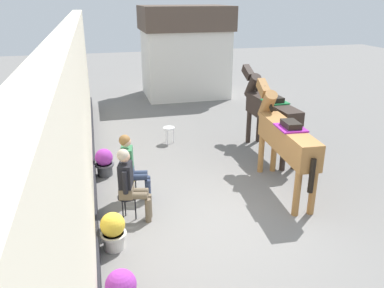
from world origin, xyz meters
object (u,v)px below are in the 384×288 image
seated_visitor_far (131,164)px  flower_planter_inner_near (113,230)px  saddled_horse_near (285,137)px  flower_planter_farthest (104,162)px  seated_visitor_near (130,181)px  saddled_horse_far (270,110)px  spare_stool_white (169,129)px

seated_visitor_far → flower_planter_inner_near: seated_visitor_far is taller
saddled_horse_near → flower_planter_farthest: 4.02m
flower_planter_inner_near → flower_planter_farthest: same height
seated_visitor_near → flower_planter_farthest: size_ratio=2.17×
saddled_horse_far → flower_planter_inner_near: saddled_horse_far is taller
saddled_horse_far → flower_planter_farthest: size_ratio=4.69×
saddled_horse_near → flower_planter_farthest: bearing=156.6°
seated_visitor_near → saddled_horse_far: saddled_horse_far is taller
flower_planter_farthest → saddled_horse_near: bearing=-23.4°
saddled_horse_near → flower_planter_inner_near: (-3.59, -1.27, -0.82)m
seated_visitor_far → saddled_horse_far: bearing=23.9°
flower_planter_inner_near → spare_stool_white: size_ratio=1.39×
flower_planter_farthest → spare_stool_white: (1.82, 1.66, 0.07)m
seated_visitor_far → spare_stool_white: (1.33, 2.96, -0.38)m
seated_visitor_near → flower_planter_inner_near: size_ratio=2.17×
seated_visitor_far → saddled_horse_far: size_ratio=0.46×
seated_visitor_far → spare_stool_white: bearing=65.7°
flower_planter_farthest → saddled_horse_far: bearing=4.6°
seated_visitor_far → spare_stool_white: seated_visitor_far is taller
seated_visitor_near → seated_visitor_far: size_ratio=1.00×
saddled_horse_near → seated_visitor_far: bearing=175.1°
seated_visitor_near → flower_planter_inner_near: bearing=-114.8°
seated_visitor_near → saddled_horse_near: (3.22, 0.47, 0.38)m
saddled_horse_near → saddled_horse_far: same height
seated_visitor_far → flower_planter_farthest: bearing=110.6°
seated_visitor_near → flower_planter_farthest: seated_visitor_near is taller
seated_visitor_far → flower_planter_inner_near: (-0.46, -1.54, -0.44)m
seated_visitor_far → saddled_horse_near: 3.16m
saddled_horse_near → flower_planter_inner_near: saddled_horse_near is taller
flower_planter_farthest → spare_stool_white: bearing=42.4°
seated_visitor_near → flower_planter_inner_near: 0.99m
saddled_horse_far → flower_planter_inner_near: bearing=-142.6°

